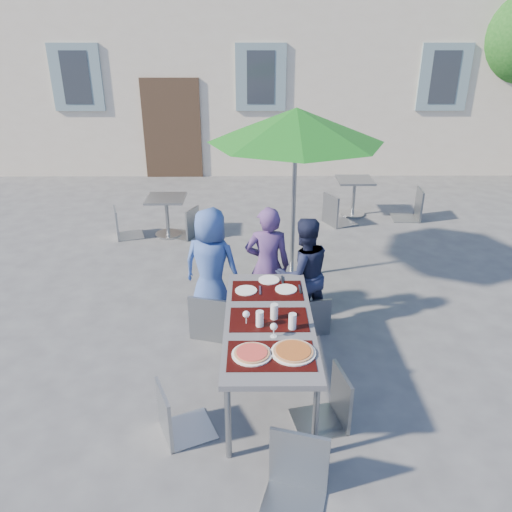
{
  "coord_description": "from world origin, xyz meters",
  "views": [
    {
      "loc": [
        -0.18,
        -3.99,
        3.14
      ],
      "look_at": [
        -0.15,
        0.77,
        0.98
      ],
      "focal_mm": 35.0,
      "sensor_mm": 36.0,
      "label": 1
    }
  ],
  "objects_px": {
    "child_0": "(211,266)",
    "patio_umbrella": "(296,127)",
    "pizza_near_left": "(252,353)",
    "chair_4": "(332,369)",
    "child_2": "(303,274)",
    "chair_5": "(297,438)",
    "chair_0": "(210,289)",
    "cafe_table_1": "(354,192)",
    "chair_3": "(173,383)",
    "bg_chair_r_1": "(415,186)",
    "child_1": "(268,266)",
    "bg_chair_l_0": "(121,205)",
    "bg_chair_r_0": "(186,205)",
    "chair_1": "(273,291)",
    "dining_table": "(269,325)",
    "cafe_table_0": "(167,211)",
    "bg_chair_l_1": "(337,190)",
    "pizza_near_right": "(293,352)",
    "chair_2": "(313,293)"
  },
  "relations": [
    {
      "from": "child_0",
      "to": "patio_umbrella",
      "type": "bearing_deg",
      "value": -115.2
    },
    {
      "from": "pizza_near_left",
      "to": "chair_4",
      "type": "relative_size",
      "value": 0.35
    },
    {
      "from": "child_2",
      "to": "chair_5",
      "type": "bearing_deg",
      "value": 67.03
    },
    {
      "from": "chair_0",
      "to": "cafe_table_1",
      "type": "xyz_separation_m",
      "value": [
        2.31,
        4.02,
        -0.15
      ]
    },
    {
      "from": "chair_4",
      "to": "child_0",
      "type": "bearing_deg",
      "value": 123.38
    },
    {
      "from": "chair_3",
      "to": "bg_chair_r_1",
      "type": "xyz_separation_m",
      "value": [
        3.53,
        5.3,
        0.08
      ]
    },
    {
      "from": "cafe_table_1",
      "to": "bg_chair_r_1",
      "type": "distance_m",
      "value": 1.07
    },
    {
      "from": "child_1",
      "to": "bg_chair_l_0",
      "type": "distance_m",
      "value": 3.5
    },
    {
      "from": "child_2",
      "to": "pizza_near_left",
      "type": "bearing_deg",
      "value": 54.16
    },
    {
      "from": "child_1",
      "to": "bg_chair_r_0",
      "type": "bearing_deg",
      "value": -65.36
    },
    {
      "from": "child_1",
      "to": "chair_5",
      "type": "relative_size",
      "value": 1.41
    },
    {
      "from": "chair_4",
      "to": "chair_1",
      "type": "bearing_deg",
      "value": 107.77
    },
    {
      "from": "child_2",
      "to": "chair_0",
      "type": "height_order",
      "value": "child_2"
    },
    {
      "from": "dining_table",
      "to": "child_0",
      "type": "relative_size",
      "value": 1.35
    },
    {
      "from": "pizza_near_left",
      "to": "chair_0",
      "type": "distance_m",
      "value": 1.5
    },
    {
      "from": "child_1",
      "to": "chair_1",
      "type": "relative_size",
      "value": 1.49
    },
    {
      "from": "bg_chair_r_0",
      "to": "patio_umbrella",
      "type": "bearing_deg",
      "value": -43.07
    },
    {
      "from": "dining_table",
      "to": "chair_1",
      "type": "relative_size",
      "value": 1.96
    },
    {
      "from": "cafe_table_0",
      "to": "bg_chair_r_1",
      "type": "relative_size",
      "value": 0.63
    },
    {
      "from": "child_2",
      "to": "cafe_table_1",
      "type": "height_order",
      "value": "child_2"
    },
    {
      "from": "chair_0",
      "to": "chair_1",
      "type": "relative_size",
      "value": 1.07
    },
    {
      "from": "child_2",
      "to": "child_1",
      "type": "bearing_deg",
      "value": -33.36
    },
    {
      "from": "child_1",
      "to": "bg_chair_l_1",
      "type": "bearing_deg",
      "value": -112.73
    },
    {
      "from": "pizza_near_left",
      "to": "child_0",
      "type": "relative_size",
      "value": 0.24
    },
    {
      "from": "cafe_table_0",
      "to": "chair_5",
      "type": "bearing_deg",
      "value": -71.67
    },
    {
      "from": "chair_5",
      "to": "child_2",
      "type": "bearing_deg",
      "value": 83.77
    },
    {
      "from": "child_2",
      "to": "patio_umbrella",
      "type": "distance_m",
      "value": 1.86
    },
    {
      "from": "cafe_table_1",
      "to": "bg_chair_l_0",
      "type": "bearing_deg",
      "value": -165.38
    },
    {
      "from": "bg_chair_r_0",
      "to": "chair_1",
      "type": "bearing_deg",
      "value": -66.22
    },
    {
      "from": "dining_table",
      "to": "bg_chair_l_0",
      "type": "bearing_deg",
      "value": 120.68
    },
    {
      "from": "pizza_near_left",
      "to": "child_1",
      "type": "bearing_deg",
      "value": 84.3
    },
    {
      "from": "dining_table",
      "to": "chair_3",
      "type": "bearing_deg",
      "value": -142.01
    },
    {
      "from": "bg_chair_r_1",
      "to": "cafe_table_1",
      "type": "bearing_deg",
      "value": 168.22
    },
    {
      "from": "child_0",
      "to": "chair_4",
      "type": "distance_m",
      "value": 2.07
    },
    {
      "from": "pizza_near_right",
      "to": "bg_chair_l_1",
      "type": "relative_size",
      "value": 0.35
    },
    {
      "from": "chair_2",
      "to": "chair_3",
      "type": "xyz_separation_m",
      "value": [
        -1.31,
        -1.58,
        0.04
      ]
    },
    {
      "from": "child_2",
      "to": "bg_chair_l_0",
      "type": "height_order",
      "value": "child_2"
    },
    {
      "from": "chair_3",
      "to": "cafe_table_1",
      "type": "relative_size",
      "value": 1.35
    },
    {
      "from": "cafe_table_0",
      "to": "bg_chair_r_1",
      "type": "bearing_deg",
      "value": 10.13
    },
    {
      "from": "child_0",
      "to": "bg_chair_l_1",
      "type": "xyz_separation_m",
      "value": [
        1.93,
        3.17,
        -0.07
      ]
    },
    {
      "from": "child_1",
      "to": "cafe_table_1",
      "type": "bearing_deg",
      "value": -115.44
    },
    {
      "from": "chair_0",
      "to": "child_2",
      "type": "bearing_deg",
      "value": 12.8
    },
    {
      "from": "chair_4",
      "to": "bg_chair_r_1",
      "type": "relative_size",
      "value": 0.9
    },
    {
      "from": "pizza_near_left",
      "to": "patio_umbrella",
      "type": "relative_size",
      "value": 0.14
    },
    {
      "from": "bg_chair_l_0",
      "to": "chair_5",
      "type": "bearing_deg",
      "value": -64.46
    },
    {
      "from": "patio_umbrella",
      "to": "bg_chair_r_1",
      "type": "relative_size",
      "value": 2.17
    },
    {
      "from": "child_1",
      "to": "chair_5",
      "type": "height_order",
      "value": "child_1"
    },
    {
      "from": "bg_chair_r_0",
      "to": "chair_5",
      "type": "bearing_deg",
      "value": -74.91
    },
    {
      "from": "child_0",
      "to": "chair_0",
      "type": "distance_m",
      "value": 0.38
    },
    {
      "from": "pizza_near_right",
      "to": "bg_chair_l_1",
      "type": "distance_m",
      "value": 5.07
    }
  ]
}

